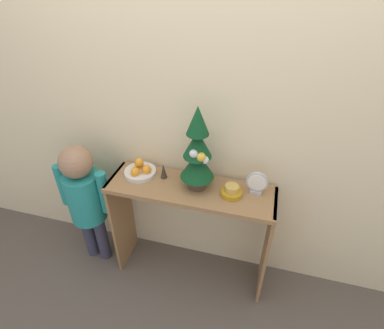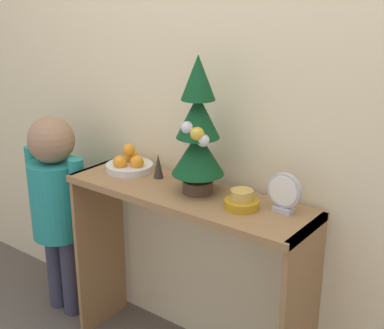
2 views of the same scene
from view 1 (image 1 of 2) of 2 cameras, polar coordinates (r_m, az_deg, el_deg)
ground_plane at (r=2.38m, az=-1.40°, el=-22.31°), size 12.00×12.00×0.00m
back_wall at (r=1.81m, az=1.41°, el=10.41°), size 7.00×0.05×2.50m
console_table at (r=2.01m, az=-0.31°, el=-8.96°), size 1.06×0.33×0.82m
mini_tree at (r=1.73m, az=1.04°, el=2.45°), size 0.21×0.21×0.54m
fruit_bowl at (r=1.99m, az=-9.83°, el=-1.11°), size 0.21×0.21×0.12m
singing_bowl at (r=1.81m, az=7.55°, el=-5.10°), size 0.13×0.13×0.07m
desk_clock at (r=1.83m, az=12.26°, el=-3.51°), size 0.13×0.04×0.15m
figurine at (r=1.93m, az=-5.45°, el=-1.20°), size 0.04×0.04×0.11m
child_figure at (r=2.23m, az=-19.77°, el=-5.48°), size 0.39×0.25×1.02m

